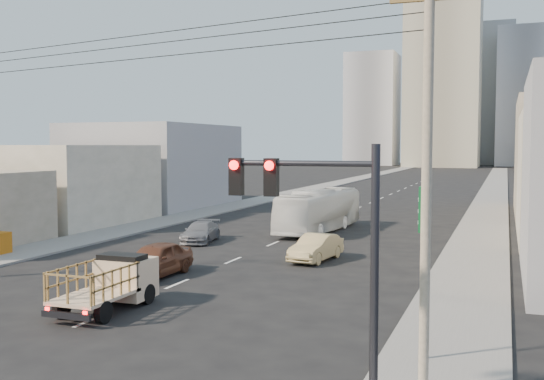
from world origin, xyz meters
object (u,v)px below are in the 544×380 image
Objects in this scene: traffic_signal at (325,238)px; green_sign at (424,228)px; sedan_tan at (316,248)px; sedan_brown at (156,260)px; flatbed_pickup at (109,280)px; sedan_grey at (201,232)px; utility_pole at (427,179)px; city_bus at (319,210)px.

green_sign is (1.39, 5.01, -0.34)m from traffic_signal.
traffic_signal reaches higher than sedan_tan.
green_sign is (12.85, -7.57, 2.97)m from sedan_brown.
flatbed_pickup is 0.88× the size of green_sign.
sedan_grey is at bearing 122.14° from traffic_signal.
sedan_brown is at bearing 142.64° from utility_pole.
sedan_grey is 0.85× the size of green_sign.
traffic_signal is at bearing -46.89° from sedan_brown.
city_bus reaches higher than sedan_grey.
sedan_brown is 0.76× the size of traffic_signal.
green_sign is at bearing -29.72° from sedan_brown.
flatbed_pickup is 12.48m from traffic_signal.
green_sign is (15.64, -17.67, 3.12)m from sedan_grey.
sedan_tan is 0.83× the size of green_sign.
traffic_signal is (5.71, -18.97, 3.40)m from sedan_tan.
sedan_tan is 9.31m from sedan_grey.
traffic_signal is at bearing -69.09° from sedan_grey.
utility_pole reaches higher than sedan_tan.
city_bus is 1.05× the size of utility_pole.
city_bus is at bearing 81.70° from sedan_brown.
green_sign is at bearing -62.59° from city_bus.
traffic_signal is at bearing -68.43° from city_bus.
utility_pole is at bearing -20.35° from flatbed_pickup.
sedan_brown is at bearing 104.37° from flatbed_pickup.
green_sign is at bearing 74.45° from traffic_signal.
utility_pole is (7.44, -16.46, 4.50)m from sedan_tan.
city_bus reaches higher than flatbed_pickup.
sedan_brown reaches higher than sedan_grey.
sedan_tan is 20.10m from traffic_signal.
city_bus is at bearing 86.75° from flatbed_pickup.
utility_pole is at bearing -82.33° from green_sign.
green_sign reaches higher than city_bus.
utility_pole reaches higher than flatbed_pickup.
utility_pole is (1.73, 2.51, 1.11)m from traffic_signal.
green_sign is (11.38, -1.85, 2.65)m from flatbed_pickup.
flatbed_pickup is 0.73× the size of traffic_signal.
sedan_brown is 15.20m from green_sign.
traffic_signal is at bearing -65.03° from sedan_tan.
sedan_grey is at bearing -122.15° from city_bus.
green_sign is 0.50× the size of utility_pole.
flatbed_pickup is 11.83m from green_sign.
flatbed_pickup is 5.91m from sedan_brown.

